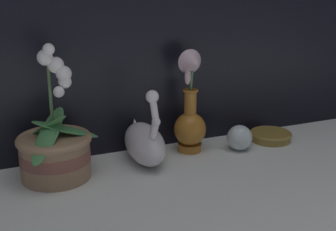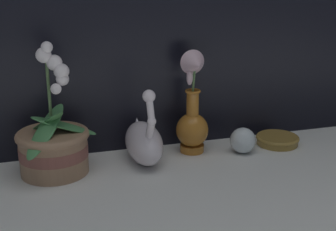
% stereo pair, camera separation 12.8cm
% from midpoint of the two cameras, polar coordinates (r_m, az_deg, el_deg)
% --- Properties ---
extents(ground_plane, '(2.80, 2.80, 0.00)m').
position_cam_midpoint_polar(ground_plane, '(1.24, -0.98, -7.07)').
color(ground_plane, silver).
extents(orchid_potted_plant, '(0.21, 0.23, 0.35)m').
position_cam_midpoint_polar(orchid_potted_plant, '(1.23, -16.54, -4.01)').
color(orchid_potted_plant, '#9E7556').
rests_on(orchid_potted_plant, ground_plane).
extents(swan_figurine, '(0.10, 0.21, 0.22)m').
position_cam_midpoint_polar(swan_figurine, '(1.29, -5.75, -3.25)').
color(swan_figurine, white).
rests_on(swan_figurine, ground_plane).
extents(blue_vase, '(0.09, 0.10, 0.30)m').
position_cam_midpoint_polar(blue_vase, '(1.34, 0.06, 0.02)').
color(blue_vase, '#B26B23').
rests_on(blue_vase, ground_plane).
extents(glass_sphere, '(0.08, 0.08, 0.08)m').
position_cam_midpoint_polar(glass_sphere, '(1.38, 6.11, -2.75)').
color(glass_sphere, silver).
rests_on(glass_sphere, ground_plane).
extents(amber_dish, '(0.13, 0.13, 0.03)m').
position_cam_midpoint_polar(amber_dish, '(1.48, 10.00, -2.44)').
color(amber_dish, olive).
rests_on(amber_dish, ground_plane).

